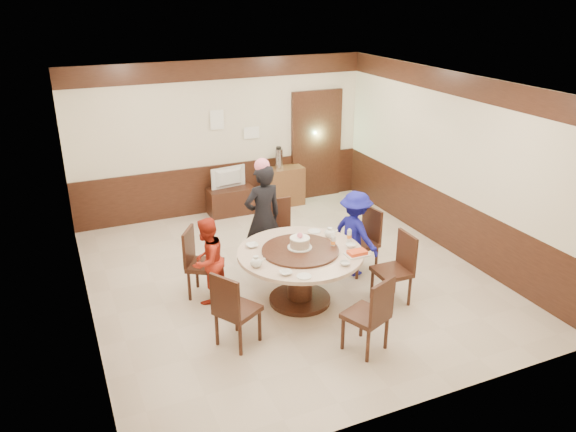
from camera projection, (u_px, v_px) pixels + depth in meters
name	position (u px, v px, depth m)	size (l,w,h in m)	color
room	(289.00, 209.00, 7.85)	(6.00, 6.04, 2.84)	beige
banquet_table	(300.00, 266.00, 7.42)	(1.66, 1.66, 0.78)	#331910
chair_0	(361.00, 252.00, 8.33)	(0.51, 0.50, 0.97)	#331910
chair_1	(282.00, 243.00, 8.64)	(0.46, 0.47, 0.97)	#331910
chair_2	(204.00, 275.00, 7.68)	(0.61, 0.61, 0.97)	#331910
chair_3	(237.00, 321.00, 6.61)	(0.61, 0.60, 0.97)	#331910
chair_4	(367.00, 327.00, 6.50)	(0.57, 0.58, 0.97)	#331910
chair_5	(393.00, 281.00, 7.51)	(0.46, 0.45, 0.97)	#331910
person_standing	(263.00, 218.00, 8.24)	(0.59, 0.39, 1.63)	black
person_red	(207.00, 261.00, 7.43)	(0.58, 0.45, 1.19)	#B12917
person_blue	(355.00, 233.00, 8.15)	(0.82, 0.47, 1.28)	navy
birthday_cake	(300.00, 242.00, 7.35)	(0.32, 0.32, 0.21)	white
teapot_left	(256.00, 262.00, 6.91)	(0.17, 0.15, 0.13)	white
teapot_right	(330.00, 233.00, 7.72)	(0.17, 0.15, 0.13)	white
bowl_0	(252.00, 245.00, 7.46)	(0.16, 0.16, 0.04)	white
bowl_1	(345.00, 263.00, 6.97)	(0.13, 0.13, 0.04)	white
bowl_2	(286.00, 273.00, 6.75)	(0.15, 0.15, 0.04)	white
bowl_3	(351.00, 245.00, 7.46)	(0.14, 0.14, 0.04)	white
saucer_near	(304.00, 276.00, 6.70)	(0.18, 0.18, 0.01)	white
saucer_far	(314.00, 231.00, 7.93)	(0.18, 0.18, 0.01)	white
shrimp_platter	(357.00, 253.00, 7.22)	(0.30, 0.20, 0.06)	white
bottle_0	(333.00, 242.00, 7.42)	(0.06, 0.06, 0.16)	silver
bottle_1	(349.00, 236.00, 7.61)	(0.06, 0.06, 0.16)	silver
tv_stand	(231.00, 201.00, 10.49)	(0.85, 0.45, 0.50)	#331910
television	(230.00, 178.00, 10.32)	(0.68, 0.09, 0.39)	gray
side_cabinet	(283.00, 186.00, 10.87)	(0.80, 0.40, 0.75)	brown
thermos	(279.00, 159.00, 10.62)	(0.15, 0.15, 0.38)	silver
notice_left	(217.00, 120.00, 10.05)	(0.25, 0.00, 0.35)	white
notice_right	(251.00, 133.00, 10.40)	(0.30, 0.00, 0.22)	white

